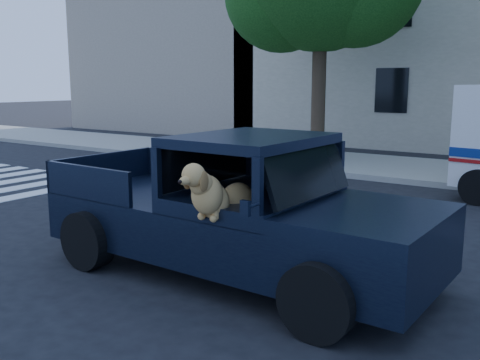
# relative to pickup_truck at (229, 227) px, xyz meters

# --- Properties ---
(ground) EXTENTS (120.00, 120.00, 0.00)m
(ground) POSITION_rel_pickup_truck_xyz_m (0.36, 0.30, -0.62)
(ground) COLOR black
(ground) RESTS_ON ground
(far_sidewalk) EXTENTS (60.00, 4.00, 0.15)m
(far_sidewalk) POSITION_rel_pickup_truck_xyz_m (0.36, 9.50, -0.55)
(far_sidewalk) COLOR gray
(far_sidewalk) RESTS_ON ground
(lane_stripes) EXTENTS (21.60, 0.14, 0.01)m
(lane_stripes) POSITION_rel_pickup_truck_xyz_m (2.36, 3.70, -0.62)
(lane_stripes) COLOR silver
(lane_stripes) RESTS_ON ground
(building_left) EXTENTS (12.00, 6.00, 8.00)m
(building_left) POSITION_rel_pickup_truck_xyz_m (-14.64, 16.80, 3.38)
(building_left) COLOR tan
(building_left) RESTS_ON ground
(pickup_truck) EXTENTS (5.21, 2.70, 1.85)m
(pickup_truck) POSITION_rel_pickup_truck_xyz_m (0.00, 0.00, 0.00)
(pickup_truck) COLOR black
(pickup_truck) RESTS_ON ground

